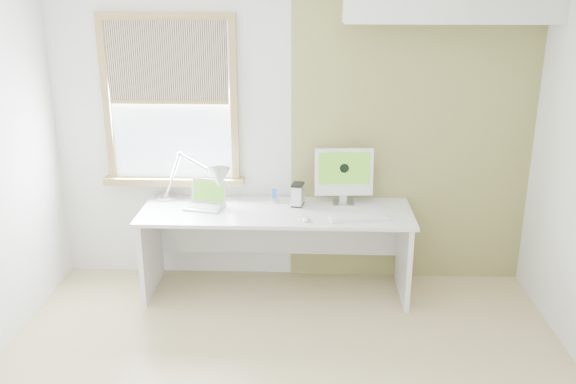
{
  "coord_description": "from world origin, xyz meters",
  "views": [
    {
      "loc": [
        0.17,
        -3.3,
        2.46
      ],
      "look_at": [
        0.0,
        1.05,
        1.0
      ],
      "focal_mm": 38.55,
      "sensor_mm": 36.0,
      "label": 1
    }
  ],
  "objects_px": {
    "laptop": "(206,200)",
    "imac": "(344,173)",
    "desk": "(277,230)",
    "external_drive": "(298,195)",
    "desk_lamp": "(209,179)"
  },
  "relations": [
    {
      "from": "desk",
      "to": "imac",
      "type": "xyz_separation_m",
      "value": [
        0.55,
        0.13,
        0.46
      ]
    },
    {
      "from": "imac",
      "to": "laptop",
      "type": "bearing_deg",
      "value": -173.8
    },
    {
      "from": "desk_lamp",
      "to": "desk",
      "type": "bearing_deg",
      "value": -4.61
    },
    {
      "from": "desk_lamp",
      "to": "imac",
      "type": "distance_m",
      "value": 1.11
    },
    {
      "from": "laptop",
      "to": "desk_lamp",
      "type": "bearing_deg",
      "value": 58.3
    },
    {
      "from": "laptop",
      "to": "external_drive",
      "type": "bearing_deg",
      "value": 4.63
    },
    {
      "from": "desk_lamp",
      "to": "external_drive",
      "type": "relative_size",
      "value": 3.83
    },
    {
      "from": "external_drive",
      "to": "imac",
      "type": "xyz_separation_m",
      "value": [
        0.38,
        0.06,
        0.17
      ]
    },
    {
      "from": "laptop",
      "to": "imac",
      "type": "xyz_separation_m",
      "value": [
        1.13,
        0.12,
        0.21
      ]
    },
    {
      "from": "desk",
      "to": "laptop",
      "type": "height_order",
      "value": "laptop"
    },
    {
      "from": "desk",
      "to": "imac",
      "type": "relative_size",
      "value": 4.55
    },
    {
      "from": "external_drive",
      "to": "laptop",
      "type": "bearing_deg",
      "value": -175.37
    },
    {
      "from": "desk",
      "to": "laptop",
      "type": "xyz_separation_m",
      "value": [
        -0.58,
        0.01,
        0.25
      ]
    },
    {
      "from": "desk",
      "to": "desk_lamp",
      "type": "relative_size",
      "value": 3.1
    },
    {
      "from": "imac",
      "to": "desk",
      "type": "bearing_deg",
      "value": -166.2
    }
  ]
}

